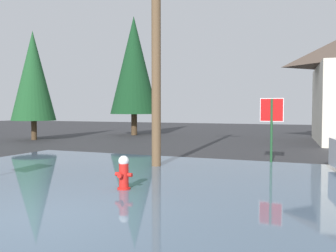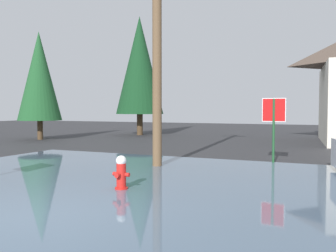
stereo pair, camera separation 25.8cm
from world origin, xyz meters
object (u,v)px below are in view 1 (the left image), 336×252
fire_hydrant (124,174)px  utility_pole (156,19)px  pine_tree_tall_left (134,65)px  pine_tree_mid_left (33,76)px  stop_sign_far (272,117)px

fire_hydrant → utility_pole: bearing=101.9°
pine_tree_tall_left → pine_tree_mid_left: bearing=-121.9°
utility_pole → pine_tree_mid_left: utility_pole is taller
fire_hydrant → stop_sign_far: 6.06m
utility_pole → pine_tree_tall_left: size_ratio=1.07×
utility_pole → stop_sign_far: (3.14, 2.16, -2.95)m
pine_tree_mid_left → stop_sign_far: bearing=-17.9°
utility_pole → stop_sign_far: utility_pole is taller
pine_tree_tall_left → pine_tree_mid_left: pine_tree_tall_left is taller
fire_hydrant → utility_pole: 5.28m
fire_hydrant → pine_tree_mid_left: 15.48m
fire_hydrant → stop_sign_far: stop_sign_far is taller
stop_sign_far → pine_tree_tall_left: (-10.33, 10.18, 3.22)m
fire_hydrant → utility_pole: utility_pole is taller
fire_hydrant → utility_pole: size_ratio=0.09×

